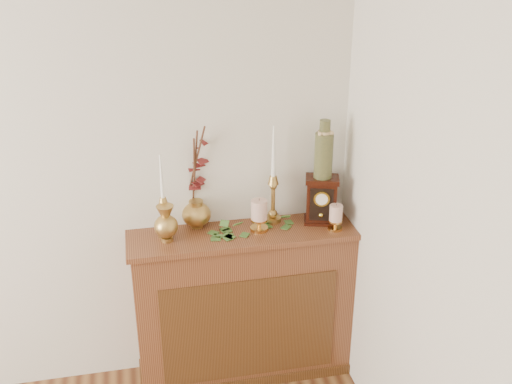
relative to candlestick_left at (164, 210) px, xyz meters
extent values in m
cube|color=brown|center=(0.41, -0.04, -0.63)|extent=(1.20, 0.30, 0.90)
cube|color=#553218|center=(0.41, -0.19, -0.68)|extent=(0.96, 0.01, 0.63)
cube|color=brown|center=(0.41, -0.04, -0.17)|extent=(1.24, 0.34, 0.03)
cube|color=#553218|center=(0.41, -0.04, -1.05)|extent=(1.23, 0.33, 0.06)
cylinder|color=tan|center=(0.00, 0.00, -0.14)|extent=(0.08, 0.08, 0.02)
sphere|color=tan|center=(0.00, 0.00, -0.11)|extent=(0.04, 0.04, 0.04)
cylinder|color=tan|center=(0.00, 0.00, -0.05)|extent=(0.02, 0.02, 0.13)
sphere|color=tan|center=(0.00, 0.00, 0.03)|extent=(0.03, 0.03, 0.03)
cone|color=tan|center=(0.00, 0.00, 0.06)|extent=(0.05, 0.05, 0.04)
cone|color=white|center=(0.00, 0.00, 0.19)|extent=(0.02, 0.02, 0.24)
cylinder|color=tan|center=(0.59, 0.05, -0.14)|extent=(0.09, 0.09, 0.02)
sphere|color=tan|center=(0.59, 0.05, -0.10)|extent=(0.05, 0.05, 0.05)
cylinder|color=tan|center=(0.59, 0.05, -0.02)|extent=(0.02, 0.02, 0.16)
sphere|color=tan|center=(0.59, 0.05, 0.06)|extent=(0.04, 0.04, 0.04)
cone|color=tan|center=(0.59, 0.05, 0.10)|extent=(0.06, 0.06, 0.05)
cone|color=white|center=(0.59, 0.05, 0.26)|extent=(0.03, 0.03, 0.29)
cylinder|color=tan|center=(0.00, -0.05, -0.14)|extent=(0.06, 0.06, 0.02)
sphere|color=tan|center=(0.00, -0.05, -0.07)|extent=(0.12, 0.12, 0.12)
cone|color=tan|center=(0.00, -0.05, 0.02)|extent=(0.09, 0.09, 0.06)
cylinder|color=tan|center=(0.17, 0.07, -0.14)|extent=(0.07, 0.07, 0.01)
ellipsoid|color=tan|center=(0.17, 0.07, -0.08)|extent=(0.16, 0.16, 0.13)
cylinder|color=tan|center=(0.17, 0.07, -0.01)|extent=(0.08, 0.08, 0.03)
cylinder|color=#472819|center=(0.18, 0.09, 0.18)|extent=(0.01, 0.10, 0.37)
cylinder|color=#472819|center=(0.18, 0.08, 0.20)|extent=(0.04, 0.07, 0.41)
cylinder|color=#472819|center=(0.18, 0.08, 0.21)|extent=(0.11, 0.11, 0.43)
cylinder|color=gold|center=(0.50, -0.03, -0.14)|extent=(0.10, 0.10, 0.02)
cylinder|color=gold|center=(0.50, -0.03, -0.11)|extent=(0.02, 0.02, 0.04)
cylinder|color=gold|center=(0.50, -0.03, -0.09)|extent=(0.09, 0.09, 0.01)
cylinder|color=beige|center=(0.50, -0.03, -0.03)|extent=(0.09, 0.09, 0.11)
cylinder|color=#472819|center=(0.50, -0.03, 0.03)|extent=(0.00, 0.00, 0.01)
cylinder|color=gold|center=(0.90, -0.11, -0.14)|extent=(0.08, 0.08, 0.01)
cylinder|color=gold|center=(0.90, -0.11, -0.12)|extent=(0.02, 0.02, 0.03)
cylinder|color=gold|center=(0.90, -0.11, -0.10)|extent=(0.07, 0.07, 0.01)
cylinder|color=beige|center=(0.90, -0.11, -0.05)|extent=(0.07, 0.07, 0.09)
cylinder|color=#472819|center=(0.90, -0.11, 0.00)|extent=(0.00, 0.00, 0.01)
cube|color=#396125|center=(0.55, -0.07, -0.15)|extent=(0.06, 0.05, 0.00)
cube|color=#396125|center=(0.35, -0.09, -0.15)|extent=(0.07, 0.06, 0.00)
cube|color=#396125|center=(0.56, 0.03, -0.15)|extent=(0.05, 0.06, 0.00)
cube|color=#396125|center=(0.42, -0.04, -0.15)|extent=(0.06, 0.06, 0.00)
cube|color=#396125|center=(0.50, -0.07, -0.15)|extent=(0.06, 0.05, 0.00)
cube|color=#396125|center=(0.58, 0.02, -0.15)|extent=(0.06, 0.05, 0.00)
cube|color=#396125|center=(0.65, -0.01, -0.15)|extent=(0.06, 0.06, 0.00)
cube|color=#396125|center=(0.64, -0.04, -0.15)|extent=(0.06, 0.05, 0.00)
cube|color=#396125|center=(0.35, -0.06, -0.15)|extent=(0.07, 0.06, 0.00)
cube|color=#396125|center=(0.29, 0.04, -0.15)|extent=(0.07, 0.06, 0.00)
cube|color=#396125|center=(0.49, -0.06, -0.15)|extent=(0.06, 0.07, 0.00)
cube|color=#396125|center=(0.30, -0.04, -0.15)|extent=(0.06, 0.05, 0.00)
cube|color=#396125|center=(0.27, 0.02, -0.15)|extent=(0.06, 0.07, 0.00)
cube|color=#396125|center=(0.33, -0.08, -0.15)|extent=(0.06, 0.07, 0.00)
cube|color=#396125|center=(0.31, -0.02, -0.10)|extent=(0.06, 0.05, 0.03)
cube|color=#396125|center=(0.37, -0.08, -0.08)|extent=(0.05, 0.03, 0.03)
cube|color=#396125|center=(0.64, -0.03, -0.09)|extent=(0.05, 0.06, 0.03)
cube|color=black|center=(0.85, -0.01, -0.14)|extent=(0.21, 0.17, 0.02)
cube|color=black|center=(0.85, -0.01, -0.03)|extent=(0.18, 0.15, 0.23)
cube|color=black|center=(0.85, -0.01, 0.10)|extent=(0.21, 0.17, 0.03)
cube|color=black|center=(0.83, -0.06, -0.02)|extent=(0.12, 0.04, 0.19)
cylinder|color=gold|center=(0.83, -0.06, 0.01)|extent=(0.08, 0.03, 0.09)
cylinder|color=silver|center=(0.83, -0.06, 0.01)|extent=(0.06, 0.02, 0.06)
sphere|color=gold|center=(0.83, -0.06, -0.08)|extent=(0.03, 0.03, 0.03)
cylinder|color=#172E21|center=(0.85, -0.01, 0.24)|extent=(0.10, 0.10, 0.24)
cylinder|color=#172E21|center=(0.85, -0.01, 0.39)|extent=(0.06, 0.06, 0.08)
cylinder|color=tan|center=(0.85, -0.01, 0.37)|extent=(0.07, 0.07, 0.02)
camera|label=1|loc=(-0.10, -2.81, 1.35)|focal=42.00mm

